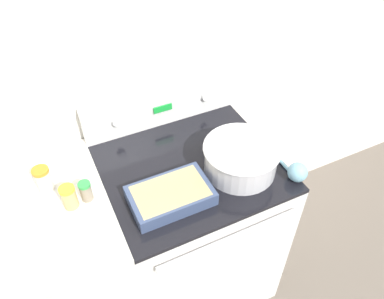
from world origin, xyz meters
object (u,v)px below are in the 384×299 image
(mixing_bowl, at_px, (241,157))
(spice_jar_orange_cap, at_px, (43,179))
(ladle, at_px, (296,171))
(spice_jar_yellow_cap, at_px, (69,197))
(casserole_dish, at_px, (171,195))
(spice_jar_green_cap, at_px, (86,191))

(mixing_bowl, xyz_separation_m, spice_jar_orange_cap, (-0.75, 0.23, -0.00))
(spice_jar_orange_cap, bearing_deg, ladle, -21.59)
(spice_jar_yellow_cap, height_order, spice_jar_orange_cap, spice_jar_orange_cap)
(casserole_dish, bearing_deg, mixing_bowl, 5.38)
(casserole_dish, height_order, ladle, ladle)
(spice_jar_green_cap, height_order, spice_jar_orange_cap, spice_jar_orange_cap)
(casserole_dish, distance_m, spice_jar_orange_cap, 0.50)
(mixing_bowl, height_order, casserole_dish, mixing_bowl)
(ladle, distance_m, spice_jar_yellow_cap, 0.89)
(ladle, relative_size, spice_jar_orange_cap, 2.79)
(mixing_bowl, bearing_deg, spice_jar_yellow_cap, 171.62)
(mixing_bowl, bearing_deg, ladle, -38.19)
(casserole_dish, bearing_deg, ladle, -12.14)
(ladle, xyz_separation_m, spice_jar_yellow_cap, (-0.86, 0.24, 0.02))
(spice_jar_yellow_cap, bearing_deg, ladle, -15.63)
(spice_jar_green_cap, xyz_separation_m, spice_jar_yellow_cap, (-0.06, -0.01, 0.01))
(mixing_bowl, bearing_deg, casserole_dish, -174.62)
(casserole_dish, distance_m, spice_jar_yellow_cap, 0.38)
(spice_jar_green_cap, bearing_deg, ladle, -17.35)
(spice_jar_green_cap, bearing_deg, casserole_dish, -25.81)
(casserole_dish, xyz_separation_m, ladle, (0.51, -0.11, 0.01))
(mixing_bowl, height_order, spice_jar_orange_cap, mixing_bowl)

